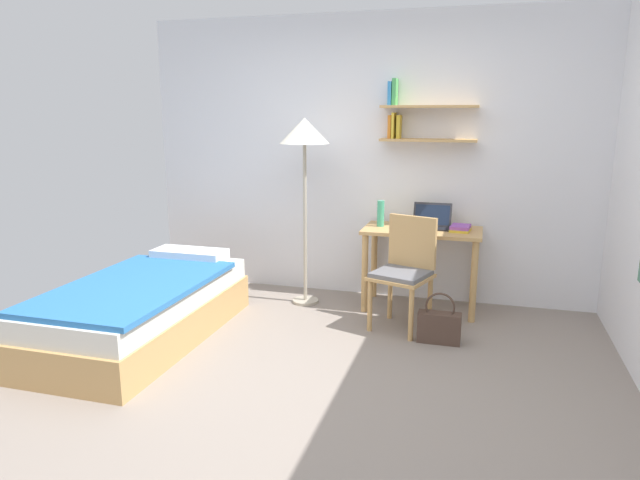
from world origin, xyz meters
TOP-DOWN VIEW (x-y plane):
  - ground_plane at (0.00, 0.00)m, footprint 5.28×5.28m
  - wall_back at (0.01, 2.02)m, footprint 4.40×0.27m
  - bed at (-1.49, 0.40)m, footprint 0.94×1.92m
  - desk at (0.48, 1.70)m, footprint 1.02×0.54m
  - desk_chair at (0.40, 1.21)m, footprint 0.54×0.53m
  - standing_lamp at (-0.55, 1.57)m, footprint 0.44×0.44m
  - laptop at (0.56, 1.79)m, footprint 0.34×0.23m
  - water_bottle at (0.11, 1.72)m, footprint 0.06×0.06m
  - book_stack at (0.81, 1.70)m, footprint 0.18×0.23m
  - handbag at (0.72, 0.96)m, footprint 0.32×0.12m

SIDE VIEW (x-z plane):
  - ground_plane at x=0.00m, z-range 0.00..0.00m
  - handbag at x=0.72m, z-range -0.07..0.33m
  - bed at x=-1.49m, z-range -0.03..0.51m
  - desk_chair at x=0.40m, z-range 0.05..0.95m
  - desk at x=0.48m, z-range 0.22..0.95m
  - book_stack at x=0.81m, z-range 0.73..0.78m
  - laptop at x=0.56m, z-range 0.68..0.89m
  - water_bottle at x=0.11m, z-range 0.73..0.96m
  - wall_back at x=0.01m, z-range 0.01..2.61m
  - standing_lamp at x=-0.55m, z-range 0.65..2.33m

